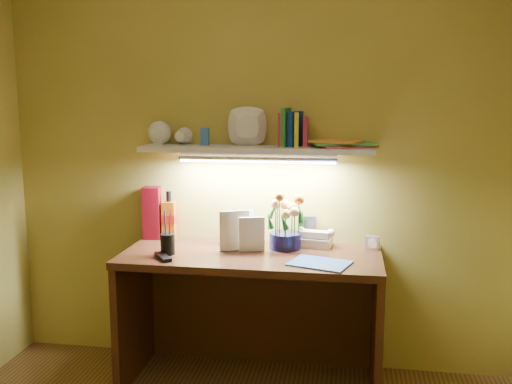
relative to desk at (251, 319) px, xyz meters
The scene contains 13 objects.
desk is the anchor object (origin of this frame).
flower_bouquet 0.57m from the desk, 37.67° to the left, with size 0.20×0.20×0.31m, color #100F3E, non-canonical shape.
telephone 0.58m from the desk, 30.76° to the left, with size 0.18×0.13×0.11m, color beige, non-canonical shape.
desk_clock 0.79m from the desk, 16.13° to the left, with size 0.08×0.04×0.08m, color silver.
whisky_bottle 0.79m from the desk, 155.32° to the left, with size 0.08×0.08×0.29m, color #AC4F0D, non-canonical shape.
whisky_box 0.87m from the desk, 159.44° to the left, with size 0.10×0.10×0.31m, color #5E050F.
pen_cup 0.65m from the desk, 168.58° to the right, with size 0.08×0.08×0.19m, color black.
art_card 0.52m from the desk, 120.86° to the left, with size 0.19×0.04×0.19m, color white, non-canonical shape.
tv_remote 0.61m from the desk, 158.18° to the right, with size 0.05×0.17×0.02m, color black.
blue_folder 0.55m from the desk, 20.89° to the right, with size 0.29×0.21×0.01m, color blue.
desk_book_a 0.52m from the desk, behind, with size 0.17×0.02×0.23m, color silver.
desk_book_b 0.48m from the desk, 162.90° to the left, with size 0.14×0.01×0.19m, color silver.
wall_shelf 0.98m from the desk, 91.69° to the left, with size 1.32×0.33×0.24m.
Camera 1 is at (0.51, -1.75, 1.57)m, focal length 40.00 mm.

